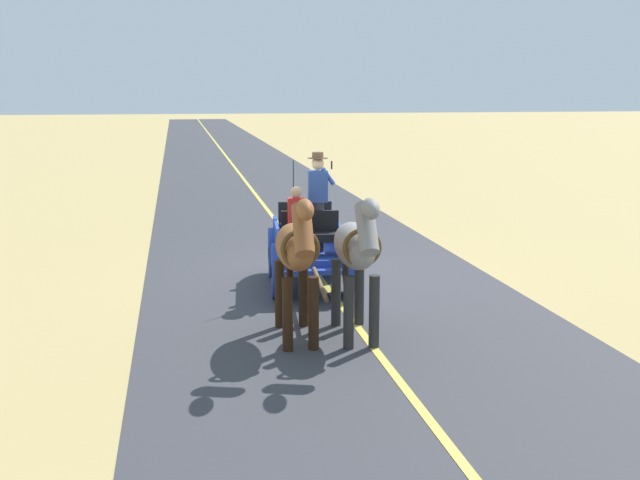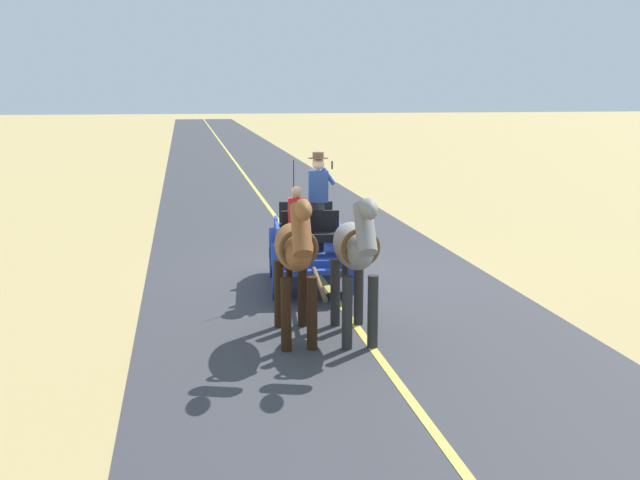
{
  "view_description": "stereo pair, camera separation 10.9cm",
  "coord_description": "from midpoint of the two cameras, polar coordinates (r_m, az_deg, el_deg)",
  "views": [
    {
      "loc": [
        2.64,
        14.03,
        3.59
      ],
      "look_at": [
        0.32,
        1.68,
        1.1
      ],
      "focal_mm": 42.85,
      "sensor_mm": 36.0,
      "label": 1
    },
    {
      "loc": [
        2.53,
        14.05,
        3.59
      ],
      "look_at": [
        0.32,
        1.68,
        1.1
      ],
      "focal_mm": 42.85,
      "sensor_mm": 36.0,
      "label": 2
    }
  ],
  "objects": [
    {
      "name": "road_surface",
      "position": [
        14.72,
        -0.2,
        -2.89
      ],
      "size": [
        6.66,
        160.0,
        0.01
      ],
      "primitive_type": "cube",
      "color": "#38383D",
      "rests_on": "ground"
    },
    {
      "name": "horse_off_side",
      "position": [
        10.86,
        -2.06,
        -0.85
      ],
      "size": [
        0.61,
        2.13,
        2.21
      ],
      "color": "brown",
      "rests_on": "ground"
    },
    {
      "name": "road_centre_stripe",
      "position": [
        14.72,
        -0.2,
        -2.87
      ],
      "size": [
        0.12,
        160.0,
        0.0
      ],
      "primitive_type": "cube",
      "color": "#DBCC4C",
      "rests_on": "road_surface"
    },
    {
      "name": "horse_drawn_carriage",
      "position": [
        13.95,
        -1.09,
        -0.27
      ],
      "size": [
        1.61,
        4.52,
        2.5
      ],
      "color": "#1E3899",
      "rests_on": "ground"
    },
    {
      "name": "ground_plane",
      "position": [
        14.72,
        -0.2,
        -2.91
      ],
      "size": [
        200.0,
        200.0,
        0.0
      ],
      "primitive_type": "plane",
      "color": "tan"
    },
    {
      "name": "horse_near_side",
      "position": [
        10.94,
        2.43,
        -0.76
      ],
      "size": [
        0.63,
        2.13,
        2.21
      ],
      "color": "gray",
      "rests_on": "ground"
    }
  ]
}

